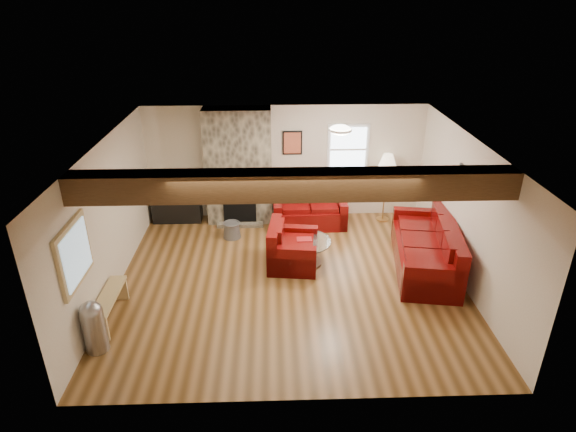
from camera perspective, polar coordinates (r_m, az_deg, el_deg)
The scene contains 18 objects.
room at distance 7.99m, azimuth 0.26°, elevation -0.06°, with size 8.00×8.00×8.00m.
oak_beam at distance 6.42m, azimuth 0.71°, elevation 3.69°, with size 6.00×0.36×0.38m, color #372410.
chimney_breast at distance 10.33m, azimuth -5.86°, elevation 5.65°, with size 1.40×0.67×2.50m.
back_window at distance 10.53m, azimuth 7.12°, elevation 7.88°, with size 0.90×0.08×1.10m, color white, non-canonical shape.
hatch_window at distance 7.09m, azimuth -23.96°, elevation -4.16°, with size 0.08×1.00×0.90m, color tan, non-canonical shape.
ceiling_dome at distance 8.50m, azimuth 6.21°, elevation 9.93°, with size 0.40×0.40×0.18m, color white, non-canonical shape.
artwork_back at distance 10.37m, azimuth 0.52°, elevation 8.66°, with size 0.42×0.06×0.52m, color black, non-canonical shape.
artwork_right at distance 8.69m, azimuth 20.13°, elevation 4.06°, with size 0.06×0.55×0.42m, color black, non-canonical shape.
sofa_three at distance 9.11m, azimuth 15.97°, elevation -3.30°, with size 2.39×1.00×0.92m, color #480505, non-canonical shape.
loveseat at distance 10.39m, azimuth 2.52°, elevation 1.09°, with size 1.55×0.89×0.83m, color #480505, non-canonical shape.
armchair_red at distance 8.86m, azimuth 0.62°, elevation -3.49°, with size 1.00×0.88×0.81m, color #480505, non-canonical shape.
coffee_table at distance 8.98m, azimuth 1.91°, elevation -4.28°, with size 0.99×0.99×0.52m.
tv_cabinet at distance 10.90m, azimuth -12.95°, elevation 0.78°, with size 1.05×0.42×0.52m, color black.
television at distance 10.72m, azimuth -13.20°, elevation 3.12°, with size 0.76×0.10×0.44m, color black.
floor_lamp at distance 10.47m, azimuth 11.71°, elevation 6.01°, with size 0.39×0.39×1.53m.
pine_bench at distance 8.07m, azimuth -20.32°, elevation -10.10°, with size 0.27×1.14×0.43m, color tan, non-canonical shape.
pedal_bin at distance 7.42m, azimuth -22.04°, elevation -12.02°, with size 0.32×0.32×0.81m, color #96969A, non-canonical shape.
coal_bucket at distance 10.00m, azimuth -6.67°, elevation -1.62°, with size 0.37×0.37×0.34m, color slate, non-canonical shape.
Camera 1 is at (-0.28, -7.21, 4.68)m, focal length 30.00 mm.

